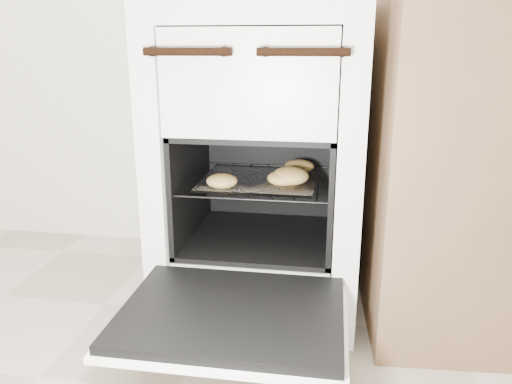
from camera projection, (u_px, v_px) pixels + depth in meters
stove at (263, 164)px, 1.45m from camera, size 0.55×0.61×0.84m
oven_door at (232, 315)px, 1.08m from camera, size 0.49×0.38×0.03m
oven_rack at (260, 181)px, 1.40m from camera, size 0.40×0.38×0.01m
foil_sheet at (259, 180)px, 1.38m from camera, size 0.31×0.27×0.01m
baked_rolls at (278, 175)px, 1.35m from camera, size 0.30×0.30×0.05m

